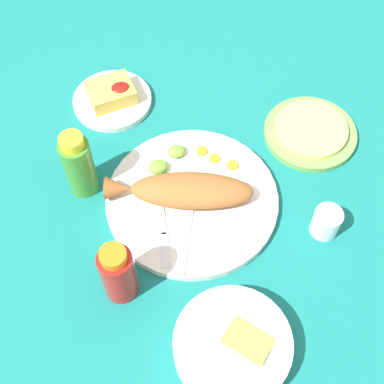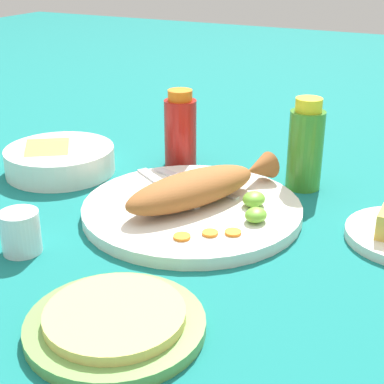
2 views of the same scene
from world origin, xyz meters
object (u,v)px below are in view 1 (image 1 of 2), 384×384
at_px(hot_sauce_bottle_green, 79,165).
at_px(salt_cup, 326,223).
at_px(main_plate, 192,200).
at_px(fork_near, 186,236).
at_px(tortilla_plate, 310,133).
at_px(fried_fish, 185,190).
at_px(hot_sauce_bottle_red, 118,273).
at_px(guacamole_bowl, 232,345).
at_px(fork_far, 163,229).
at_px(side_plate_fries, 112,101).

height_order(hot_sauce_bottle_green, salt_cup, hot_sauce_bottle_green).
relative_size(main_plate, salt_cup, 5.71).
xyz_separation_m(fork_near, tortilla_plate, (0.34, 0.13, -0.01)).
distance_m(fried_fish, hot_sauce_bottle_red, 0.21).
height_order(fried_fish, guacamole_bowl, fried_fish).
xyz_separation_m(fork_far, guacamole_bowl, (0.03, -0.25, 0.01)).
xyz_separation_m(salt_cup, side_plate_fries, (-0.27, 0.46, -0.02)).
bearing_deg(fork_near, guacamole_bowl, 29.93).
bearing_deg(fried_fish, main_plate, -0.00).
relative_size(fork_far, hot_sauce_bottle_red, 1.28).
xyz_separation_m(side_plate_fries, guacamole_bowl, (0.01, -0.60, 0.02)).
bearing_deg(guacamole_bowl, hot_sauce_bottle_green, 107.70).
height_order(fork_near, side_plate_fries, fork_near).
distance_m(hot_sauce_bottle_red, tortilla_plate, 0.51).
xyz_separation_m(salt_cup, guacamole_bowl, (-0.26, -0.14, 0.00)).
xyz_separation_m(main_plate, hot_sauce_bottle_green, (-0.18, 0.12, 0.06)).
bearing_deg(side_plate_fries, main_plate, -78.64).
distance_m(hot_sauce_bottle_green, salt_cup, 0.48).
height_order(hot_sauce_bottle_red, hot_sauce_bottle_green, hot_sauce_bottle_green).
distance_m(fork_near, side_plate_fries, 0.38).
relative_size(fork_far, side_plate_fries, 1.05).
bearing_deg(hot_sauce_bottle_green, salt_cup, -34.89).
bearing_deg(main_plate, hot_sauce_bottle_red, -147.49).
relative_size(side_plate_fries, guacamole_bowl, 0.89).
distance_m(guacamole_bowl, tortilla_plate, 0.49).
xyz_separation_m(main_plate, fork_near, (-0.04, -0.07, 0.01)).
distance_m(main_plate, fork_far, 0.09).
xyz_separation_m(fork_far, side_plate_fries, (0.02, 0.35, -0.01)).
bearing_deg(salt_cup, fork_near, 162.50).
bearing_deg(guacamole_bowl, tortilla_plate, 45.23).
bearing_deg(fried_fish, side_plate_fries, 123.94).
distance_m(side_plate_fries, tortilla_plate, 0.44).
xyz_separation_m(fork_far, hot_sauce_bottle_green, (-0.11, 0.16, 0.05)).
bearing_deg(side_plate_fries, fork_far, -92.46).
bearing_deg(tortilla_plate, fried_fish, -170.52).
distance_m(hot_sauce_bottle_red, salt_cup, 0.39).
bearing_deg(salt_cup, fried_fish, 144.11).
xyz_separation_m(hot_sauce_bottle_red, tortilla_plate, (0.48, 0.17, -0.06)).
height_order(main_plate, tortilla_plate, main_plate).
relative_size(main_plate, tortilla_plate, 1.71).
distance_m(main_plate, tortilla_plate, 0.30).
bearing_deg(main_plate, tortilla_plate, 11.00).
bearing_deg(fork_far, side_plate_fries, -166.14).
distance_m(fried_fish, salt_cup, 0.27).
distance_m(fork_near, guacamole_bowl, 0.22).
relative_size(main_plate, fork_near, 2.04).
height_order(fried_fish, fork_far, fried_fish).
height_order(main_plate, fried_fish, fried_fish).
bearing_deg(fork_far, hot_sauce_bottle_green, -130.44).
distance_m(side_plate_fries, guacamole_bowl, 0.60).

